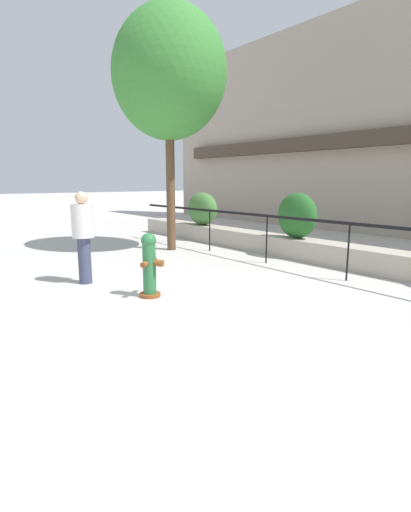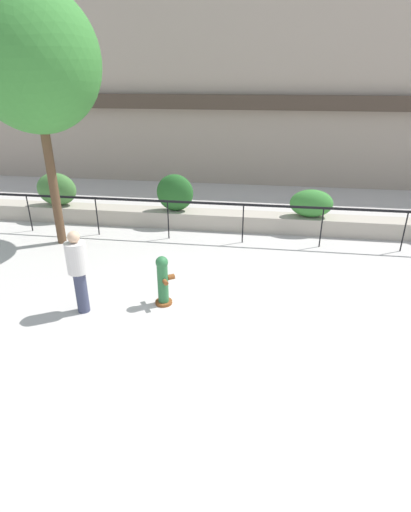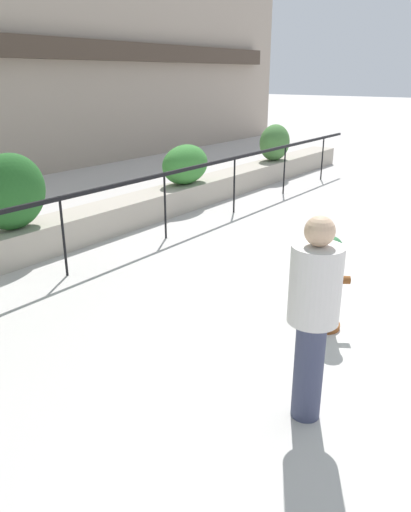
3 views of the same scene
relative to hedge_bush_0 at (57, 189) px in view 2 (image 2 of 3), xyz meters
name	(u,v)px [view 2 (image 2 of 3)]	position (x,y,z in m)	size (l,w,h in m)	color
ground_plane	(225,349)	(6.05, -6.00, -1.02)	(120.00, 120.00, 0.00)	#BCB7B2
building_facade	(257,85)	(6.05, 5.98, 2.96)	(30.00, 1.36, 8.00)	gray
planter_wall_low	(245,221)	(6.05, 0.00, -0.77)	(18.00, 0.70, 0.50)	#ADA393
fence_railing_segment	(244,208)	(6.05, -1.10, -0.01)	(15.00, 0.05, 1.15)	black
hedge_bush_0	(57,189)	(0.00, 0.00, 0.00)	(1.30, 0.70, 1.05)	#427538
hedge_bush_1	(175,193)	(3.88, 0.00, 0.04)	(1.14, 0.61, 1.14)	#235B23
hedge_bush_2	(311,203)	(7.98, 0.00, -0.11)	(1.26, 0.70, 0.82)	#387F33
fire_hydrant	(163,280)	(4.63, -4.68, -0.47)	(0.49, 0.49, 1.08)	brown
street_tree	(33,61)	(0.96, -1.84, 3.64)	(3.23, 2.91, 6.38)	brown
pedestrian	(78,267)	(3.09, -5.19, -0.04)	(0.49, 0.49, 1.73)	#383D56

